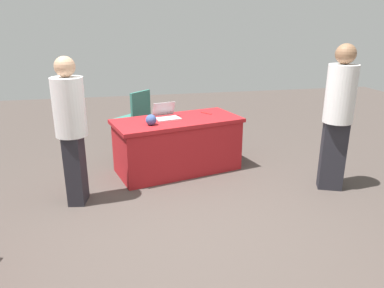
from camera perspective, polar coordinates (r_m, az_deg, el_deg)
name	(u,v)px	position (r m, az deg, el deg)	size (l,w,h in m)	color
ground_plane	(185,232)	(3.75, -1.11, -13.44)	(14.40, 14.40, 0.00)	#4C423D
table_foreground	(177,145)	(5.05, -2.27, -0.12)	(1.83, 1.16, 0.73)	#AD1E23
chair_tucked_left	(135,116)	(5.91, -8.83, 4.31)	(0.62, 0.62, 0.96)	#9E9993
person_attendee_standing	(71,125)	(4.18, -18.28, 2.81)	(0.39, 0.39, 1.65)	#26262D
person_attendee_browsing	(338,111)	(4.64, 21.79, 4.75)	(0.44, 0.44, 1.75)	#26262D
laptop_silver	(167,115)	(4.99, -3.97, 4.44)	(0.38, 0.36, 0.21)	silver
yarn_ball	(151,120)	(4.67, -6.38, 3.76)	(0.14, 0.14, 0.14)	#3F5999
scissors_red	(206,113)	(5.27, 2.23, 4.84)	(0.18, 0.04, 0.01)	red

